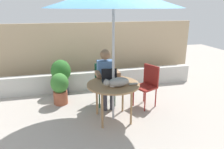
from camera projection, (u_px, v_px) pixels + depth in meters
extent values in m
plane|color=#ADA399|center=(113.00, 119.00, 4.21)|extent=(14.00, 14.00, 0.00)
cube|color=tan|center=(93.00, 53.00, 6.05)|extent=(5.86, 0.08, 1.68)
cube|color=beige|center=(98.00, 80.00, 5.70)|extent=(5.27, 0.20, 0.47)
cylinder|color=#9E754C|center=(113.00, 85.00, 3.99)|extent=(0.98, 0.98, 0.03)
cylinder|color=#9E754C|center=(123.00, 96.00, 4.42)|extent=(0.04, 0.04, 0.70)
cylinder|color=#9E754C|center=(97.00, 98.00, 4.29)|extent=(0.04, 0.04, 0.70)
cylinder|color=#9E754C|center=(102.00, 110.00, 3.79)|extent=(0.04, 0.04, 0.70)
cylinder|color=#9E754C|center=(131.00, 107.00, 3.92)|extent=(0.04, 0.04, 0.70)
cylinder|color=#B7B7BC|center=(113.00, 64.00, 3.87)|extent=(0.04, 0.04, 2.24)
cube|color=#194C2D|center=(105.00, 85.00, 4.72)|extent=(0.40, 0.40, 0.04)
cube|color=#194C2D|center=(104.00, 72.00, 4.82)|extent=(0.40, 0.04, 0.44)
cylinder|color=#194C2D|center=(111.00, 91.00, 4.99)|extent=(0.03, 0.03, 0.43)
cylinder|color=#194C2D|center=(97.00, 93.00, 4.91)|extent=(0.03, 0.03, 0.43)
cylinder|color=#194C2D|center=(99.00, 99.00, 4.60)|extent=(0.03, 0.03, 0.43)
cylinder|color=#194C2D|center=(115.00, 97.00, 4.68)|extent=(0.03, 0.03, 0.43)
cube|color=maroon|center=(145.00, 87.00, 4.61)|extent=(0.53, 0.53, 0.04)
cube|color=maroon|center=(151.00, 75.00, 4.64)|extent=(0.20, 0.38, 0.44)
cylinder|color=maroon|center=(156.00, 98.00, 4.66)|extent=(0.03, 0.03, 0.43)
cylinder|color=maroon|center=(144.00, 93.00, 4.91)|extent=(0.03, 0.03, 0.43)
cylinder|color=maroon|center=(133.00, 97.00, 4.70)|extent=(0.03, 0.03, 0.43)
cylinder|color=maroon|center=(145.00, 102.00, 4.45)|extent=(0.03, 0.03, 0.43)
cube|color=#4C72A5|center=(105.00, 73.00, 4.64)|extent=(0.34, 0.20, 0.54)
sphere|color=#936B4C|center=(105.00, 55.00, 4.50)|extent=(0.22, 0.22, 0.22)
cube|color=#383842|center=(103.00, 85.00, 4.55)|extent=(0.12, 0.30, 0.12)
cylinder|color=#383842|center=(105.00, 100.00, 4.49)|extent=(0.10, 0.10, 0.46)
cube|color=#383842|center=(111.00, 84.00, 4.58)|extent=(0.12, 0.30, 0.12)
cylinder|color=#383842|center=(112.00, 99.00, 4.53)|extent=(0.10, 0.10, 0.46)
cube|color=#936B4C|center=(98.00, 74.00, 4.37)|extent=(0.08, 0.32, 0.08)
cube|color=#936B4C|center=(117.00, 73.00, 4.46)|extent=(0.08, 0.32, 0.08)
cube|color=black|center=(110.00, 81.00, 4.12)|extent=(0.32, 0.26, 0.02)
cube|color=black|center=(109.00, 74.00, 4.19)|extent=(0.30, 0.09, 0.20)
cube|color=black|center=(109.00, 74.00, 4.20)|extent=(0.30, 0.09, 0.20)
ellipsoid|color=gray|center=(119.00, 82.00, 3.83)|extent=(0.42, 0.24, 0.17)
sphere|color=gray|center=(107.00, 83.00, 3.75)|extent=(0.11, 0.11, 0.11)
ellipsoid|color=white|center=(113.00, 85.00, 3.80)|extent=(0.13, 0.13, 0.09)
cylinder|color=gray|center=(133.00, 84.00, 3.92)|extent=(0.18, 0.06, 0.04)
cone|color=gray|center=(106.00, 79.00, 3.76)|extent=(0.04, 0.04, 0.03)
cone|color=gray|center=(107.00, 80.00, 3.70)|extent=(0.04, 0.04, 0.03)
cylinder|color=#9E5138|center=(61.00, 97.00, 4.83)|extent=(0.31, 0.31, 0.30)
ellipsoid|color=#3D7F33|center=(60.00, 83.00, 4.72)|extent=(0.39, 0.39, 0.45)
cylinder|color=#33383D|center=(62.00, 87.00, 5.33)|extent=(0.31, 0.31, 0.38)
ellipsoid|color=#2D6B28|center=(61.00, 71.00, 5.20)|extent=(0.47, 0.47, 0.54)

